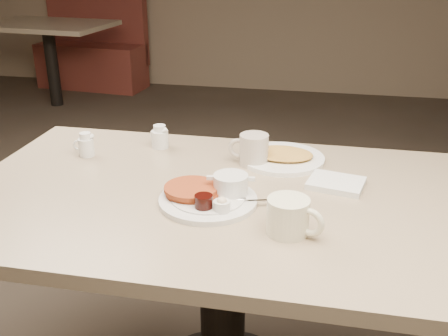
% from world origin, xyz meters
% --- Properties ---
extents(diner_table, '(1.50, 0.90, 0.75)m').
position_xyz_m(diner_table, '(0.00, 0.00, 0.58)').
color(diner_table, tan).
rests_on(diner_table, ground).
extents(main_plate, '(0.34, 0.30, 0.07)m').
position_xyz_m(main_plate, '(-0.02, -0.06, 0.77)').
color(main_plate, silver).
rests_on(main_plate, diner_table).
extents(coffee_mug_near, '(0.16, 0.13, 0.09)m').
position_xyz_m(coffee_mug_near, '(0.20, -0.18, 0.80)').
color(coffee_mug_near, '#F1EDCB').
rests_on(coffee_mug_near, diner_table).
extents(napkin, '(0.18, 0.15, 0.02)m').
position_xyz_m(napkin, '(0.31, 0.11, 0.76)').
color(napkin, silver).
rests_on(napkin, diner_table).
extents(coffee_mug_far, '(0.13, 0.10, 0.10)m').
position_xyz_m(coffee_mug_far, '(0.05, 0.23, 0.80)').
color(coffee_mug_far, beige).
rests_on(coffee_mug_far, diner_table).
extents(creamer_left, '(0.08, 0.06, 0.08)m').
position_xyz_m(creamer_left, '(-0.50, 0.19, 0.79)').
color(creamer_left, white).
rests_on(creamer_left, diner_table).
extents(creamer_right, '(0.08, 0.06, 0.08)m').
position_xyz_m(creamer_right, '(-0.28, 0.31, 0.79)').
color(creamer_right, white).
rests_on(creamer_right, diner_table).
extents(hash_plate, '(0.29, 0.29, 0.04)m').
position_xyz_m(hash_plate, '(0.14, 0.28, 0.76)').
color(hash_plate, white).
rests_on(hash_plate, diner_table).
extents(booth_back_left, '(1.21, 1.38, 1.12)m').
position_xyz_m(booth_back_left, '(-2.15, 3.71, 0.41)').
color(booth_back_left, brown).
rests_on(booth_back_left, ground).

